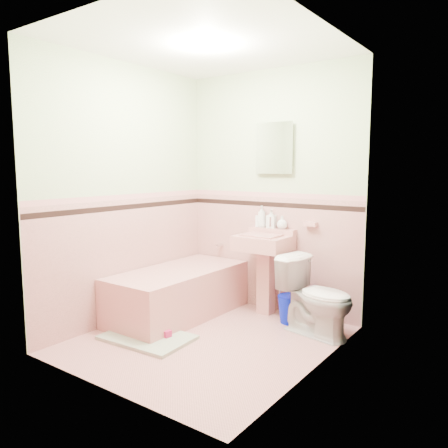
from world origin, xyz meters
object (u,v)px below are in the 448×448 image
Objects in this scene: soap_bottle_mid at (271,219)px; soap_bottle_right at (282,222)px; bucket at (291,309)px; medicine_cabinet at (275,148)px; bathtub at (178,294)px; shoe at (164,332)px; soap_bottle_left at (262,217)px; toilet at (317,297)px; sink at (263,275)px.

soap_bottle_mid is 0.13m from soap_bottle_right.
medicine_cabinet is at bearing 144.18° from bucket.
bathtub is at bearing -154.69° from bucket.
soap_bottle_mid is (0.67, 0.71, 0.75)m from bathtub.
shoe is at bearing -124.85° from bucket.
soap_bottle_left reaches higher than bucket.
shoe is at bearing 140.95° from toilet.
toilet reaches higher than shoe.
soap_bottle_mid is at bearing 180.00° from soap_bottle_right.
bucket is 1.26m from shoe.
bathtub is at bearing -142.07° from sink.
soap_bottle_left is 1.01m from bucket.
bathtub is 1.18m from soap_bottle_left.
bucket is (-0.33, 0.15, -0.22)m from toilet.
soap_bottle_left is at bearing 86.88° from shoe.
shoe is (-0.72, -1.03, -0.07)m from bucket.
toilet reaches higher than bathtub.
bathtub is 11.02× the size of soap_bottle_right.
toilet is 0.42m from bucket.
sink reaches higher than bathtub.
bathtub is 0.65m from shoe.
soap_bottle_left is 0.25m from soap_bottle_right.
soap_bottle_mid is at bearing 94.25° from sink.
bathtub is 7.58× the size of soap_bottle_mid.
shoe is at bearing -108.91° from sink.
toilet is (0.69, -0.37, -0.63)m from soap_bottle_mid.
soap_bottle_mid is (-0.01, 0.18, 0.57)m from sink.
soap_bottle_left is 0.12m from soap_bottle_mid.
soap_bottle_right reaches higher than bucket.
medicine_cabinet is 2.43× the size of soap_bottle_mid.
shoe is at bearing -111.01° from soap_bottle_right.
soap_bottle_mid reaches higher than bathtub.
soap_bottle_left reaches higher than toilet.
soap_bottle_mid is at bearing 148.51° from bucket.
sink is at bearing -54.16° from soap_bottle_left.
toilet is at bearing 14.04° from bathtub.
soap_bottle_mid is at bearing 46.81° from bathtub.
toilet is at bearing -33.37° from soap_bottle_right.
soap_bottle_left is at bearing 125.84° from sink.
soap_bottle_right reaches higher than bathtub.
soap_bottle_right reaches higher than sink.
toilet reaches higher than bucket.
toilet is (0.56, -0.37, -0.59)m from soap_bottle_right.
sink is 1.19m from shoe.
toilet is 2.63× the size of bucket.
medicine_cabinet is at bearing 65.96° from soap_bottle_mid.
soap_bottle_left reaches higher than sink.
bathtub is 10.52× the size of shoe.
sink is at bearing 78.72° from shoe.
bathtub is at bearing -138.19° from soap_bottle_right.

